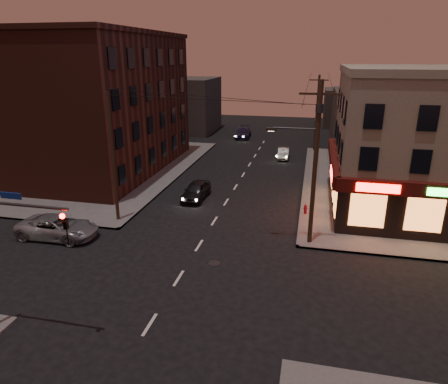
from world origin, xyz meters
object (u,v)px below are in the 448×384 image
(suv_cross, at_px, (58,227))
(sedan_far, at_px, (243,133))
(sedan_near, at_px, (196,191))
(fire_hydrant, at_px, (306,209))
(sedan_mid, at_px, (283,153))

(suv_cross, xyz_separation_m, sedan_far, (6.10, 35.20, -0.02))
(sedan_near, height_order, fire_hydrant, sedan_near)
(suv_cross, xyz_separation_m, sedan_near, (6.75, 9.15, -0.01))
(suv_cross, bearing_deg, sedan_near, -36.98)
(sedan_far, bearing_deg, sedan_mid, -61.52)
(suv_cross, relative_size, sedan_near, 1.25)
(sedan_far, bearing_deg, fire_hydrant, -73.95)
(sedan_near, distance_m, fire_hydrant, 9.19)
(fire_hydrant, bearing_deg, suv_cross, -154.90)
(sedan_mid, relative_size, sedan_far, 0.74)
(suv_cross, distance_m, sedan_mid, 27.54)
(sedan_near, distance_m, sedan_mid, 16.40)
(sedan_mid, bearing_deg, sedan_far, 119.19)
(sedan_far, bearing_deg, suv_cross, -102.96)
(sedan_near, xyz_separation_m, fire_hydrant, (9.02, -1.76, -0.16))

